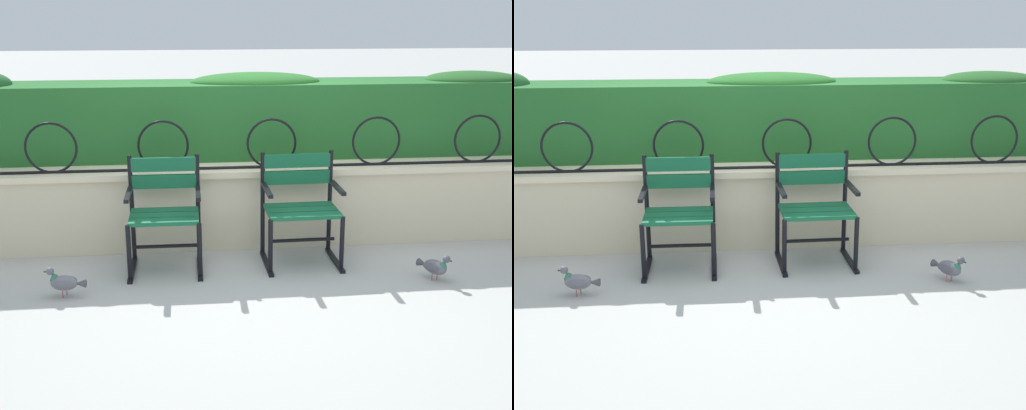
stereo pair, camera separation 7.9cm
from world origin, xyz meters
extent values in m
plane|color=#ADADA8|center=(0.00, 0.00, 0.00)|extent=(60.00, 60.00, 0.00)
cube|color=beige|center=(0.00, 0.82, 0.32)|extent=(8.33, 0.35, 0.63)
cube|color=beige|center=(0.00, 0.82, 0.66)|extent=(8.33, 0.41, 0.05)
cylinder|color=black|center=(0.00, 0.75, 0.69)|extent=(7.77, 0.02, 0.02)
torus|color=black|center=(-1.58, 0.75, 0.89)|extent=(0.42, 0.02, 0.42)
torus|color=black|center=(-0.69, 0.75, 0.89)|extent=(0.42, 0.02, 0.42)
torus|color=black|center=(0.20, 0.75, 0.89)|extent=(0.42, 0.02, 0.42)
torus|color=black|center=(1.09, 0.75, 0.89)|extent=(0.42, 0.02, 0.42)
torus|color=black|center=(1.98, 0.75, 0.89)|extent=(0.42, 0.02, 0.42)
cube|color=#236028|center=(0.00, 1.32, 1.01)|extent=(8.16, 0.64, 0.66)
ellipsoid|color=#256324|center=(0.13, 1.32, 1.34)|extent=(1.16, 0.58, 0.17)
ellipsoid|color=#245A23|center=(2.14, 1.32, 1.34)|extent=(0.90, 0.58, 0.15)
cube|color=#145B38|center=(-0.69, 0.12, 0.44)|extent=(0.52, 0.13, 0.03)
cube|color=#145B38|center=(-0.69, 0.26, 0.44)|extent=(0.52, 0.13, 0.03)
cube|color=#145B38|center=(-0.69, 0.39, 0.44)|extent=(0.52, 0.13, 0.03)
cube|color=#145B38|center=(-0.69, 0.50, 0.79)|extent=(0.52, 0.04, 0.11)
cube|color=#145B38|center=(-0.69, 0.50, 0.65)|extent=(0.52, 0.04, 0.11)
cylinder|color=black|center=(-0.43, 0.49, 0.43)|extent=(0.04, 0.04, 0.87)
cylinder|color=black|center=(-0.43, 0.06, 0.22)|extent=(0.04, 0.04, 0.44)
cube|color=black|center=(-0.43, 0.25, 0.01)|extent=(0.05, 0.52, 0.02)
cube|color=black|center=(-0.43, 0.25, 0.62)|extent=(0.04, 0.40, 0.03)
cylinder|color=black|center=(-0.95, 0.50, 0.43)|extent=(0.04, 0.04, 0.87)
cylinder|color=black|center=(-0.95, 0.07, 0.22)|extent=(0.04, 0.04, 0.44)
cube|color=black|center=(-0.95, 0.26, 0.01)|extent=(0.05, 0.52, 0.02)
cube|color=black|center=(-0.95, 0.26, 0.62)|extent=(0.04, 0.40, 0.03)
cylinder|color=black|center=(-0.69, 0.26, 0.20)|extent=(0.50, 0.03, 0.03)
cube|color=#145B38|center=(0.39, 0.14, 0.44)|extent=(0.56, 0.14, 0.03)
cube|color=#145B38|center=(0.38, 0.28, 0.44)|extent=(0.56, 0.14, 0.03)
cube|color=#145B38|center=(0.38, 0.42, 0.44)|extent=(0.56, 0.14, 0.03)
cube|color=#145B38|center=(0.38, 0.52, 0.79)|extent=(0.56, 0.04, 0.11)
cube|color=#145B38|center=(0.38, 0.52, 0.65)|extent=(0.56, 0.04, 0.11)
cylinder|color=black|center=(0.66, 0.53, 0.43)|extent=(0.04, 0.04, 0.87)
cylinder|color=black|center=(0.67, 0.10, 0.22)|extent=(0.04, 0.04, 0.44)
cube|color=black|center=(0.66, 0.29, 0.01)|extent=(0.05, 0.52, 0.02)
cube|color=black|center=(0.66, 0.29, 0.62)|extent=(0.04, 0.40, 0.03)
cylinder|color=black|center=(0.10, 0.52, 0.43)|extent=(0.04, 0.04, 0.87)
cylinder|color=black|center=(0.11, 0.09, 0.22)|extent=(0.04, 0.04, 0.44)
cube|color=black|center=(0.10, 0.28, 0.01)|extent=(0.05, 0.52, 0.02)
cube|color=black|center=(0.10, 0.28, 0.62)|extent=(0.04, 0.40, 0.03)
cylinder|color=black|center=(0.38, 0.28, 0.20)|extent=(0.53, 0.04, 0.03)
ellipsoid|color=slate|center=(-1.40, -0.17, 0.11)|extent=(0.20, 0.12, 0.11)
cylinder|color=#2D6B56|center=(-1.46, -0.16, 0.14)|extent=(0.07, 0.05, 0.06)
sphere|color=#55555D|center=(-1.49, -0.16, 0.20)|extent=(0.06, 0.06, 0.06)
cone|color=black|center=(-1.52, -0.16, 0.19)|extent=(0.02, 0.02, 0.01)
cone|color=#4A4A52|center=(-1.28, -0.18, 0.10)|extent=(0.09, 0.07, 0.06)
ellipsoid|color=#5B5B63|center=(-1.39, -0.21, 0.11)|extent=(0.14, 0.03, 0.07)
ellipsoid|color=#5B5B63|center=(-1.38, -0.13, 0.11)|extent=(0.14, 0.03, 0.07)
cylinder|color=#C6515B|center=(-1.41, -0.19, 0.03)|extent=(0.01, 0.01, 0.05)
cylinder|color=#C6515B|center=(-1.38, -0.15, 0.03)|extent=(0.01, 0.01, 0.05)
ellipsoid|color=#5B5B66|center=(1.32, -0.17, 0.11)|extent=(0.19, 0.21, 0.11)
cylinder|color=#2D6B56|center=(1.36, -0.22, 0.14)|extent=(0.07, 0.08, 0.06)
sphere|color=#494951|center=(1.37, -0.24, 0.20)|extent=(0.06, 0.06, 0.06)
cone|color=black|center=(1.39, -0.27, 0.19)|extent=(0.02, 0.03, 0.01)
cone|color=#404047|center=(1.26, -0.07, 0.10)|extent=(0.09, 0.10, 0.06)
ellipsoid|color=#4E4E56|center=(1.35, -0.14, 0.11)|extent=(0.10, 0.13, 0.07)
ellipsoid|color=#4E4E56|center=(1.28, -0.18, 0.11)|extent=(0.10, 0.13, 0.07)
cylinder|color=#C6515B|center=(1.34, -0.17, 0.03)|extent=(0.01, 0.01, 0.05)
cylinder|color=#C6515B|center=(1.30, -0.17, 0.03)|extent=(0.01, 0.01, 0.05)
camera|label=1|loc=(-0.52, -4.59, 1.95)|focal=46.26mm
camera|label=2|loc=(-0.44, -4.60, 1.95)|focal=46.26mm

